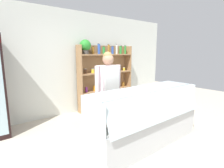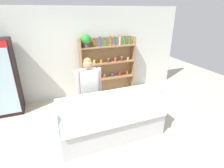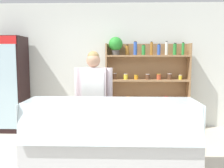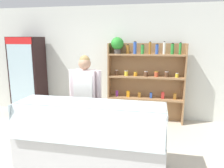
% 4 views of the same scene
% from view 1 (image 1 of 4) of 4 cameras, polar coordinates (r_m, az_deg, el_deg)
% --- Properties ---
extents(ground_plane, '(12.00, 12.00, 0.00)m').
position_cam_1_polar(ground_plane, '(3.38, 7.75, -18.62)').
color(ground_plane, beige).
extents(back_wall, '(6.80, 0.10, 2.70)m').
position_cam_1_polar(back_wall, '(4.87, -11.97, 6.75)').
color(back_wall, silver).
rests_on(back_wall, ground).
extents(shelving_unit, '(1.75, 0.30, 1.96)m').
position_cam_1_polar(shelving_unit, '(5.05, -3.07, 4.47)').
color(shelving_unit, '#9E754C').
rests_on(shelving_unit, ground).
extents(deli_display_case, '(2.21, 0.73, 1.01)m').
position_cam_1_polar(deli_display_case, '(3.28, 10.66, -13.55)').
color(deli_display_case, silver).
rests_on(deli_display_case, ground).
extents(shop_clerk, '(0.59, 0.25, 1.64)m').
position_cam_1_polar(shop_clerk, '(3.39, -1.20, -0.94)').
color(shop_clerk, '#2D2D38').
rests_on(shop_clerk, ground).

